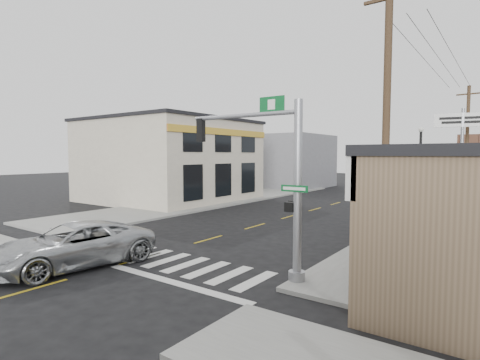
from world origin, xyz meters
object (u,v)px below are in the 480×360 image
Objects in this scene: lamp_post at (421,168)px; utility_pole_far at (467,148)px; guide_sign at (413,205)px; dance_center_sign at (462,135)px; fire_hydrant at (375,249)px; bare_tree at (412,169)px; traffic_signal_pole at (278,170)px; suv at (74,245)px; utility_pole_near at (386,122)px.

utility_pole_far is at bearing 75.66° from lamp_post.
guide_sign is 12.89m from utility_pole_far.
utility_pole_far is (0.06, 2.62, -0.72)m from dance_center_sign.
fire_hydrant is 3.17m from bare_tree.
bare_tree is at bearing 47.64° from traffic_signal_pole.
utility_pole_far reaches higher than suv.
guide_sign is 0.41× the size of dance_center_sign.
utility_pole_near is (-1.03, -13.65, -0.11)m from dance_center_sign.
suv is 0.83× the size of dance_center_sign.
utility_pole_far is at bearing 87.40° from utility_pole_near.
dance_center_sign reaches higher than traffic_signal_pole.
utility_pole_near is 1.14× the size of utility_pole_far.
lamp_post is at bearing 90.12° from fire_hydrant.
dance_center_sign is (3.48, 16.66, 1.67)m from traffic_signal_pole.
lamp_post is (1.99, 12.16, -0.28)m from traffic_signal_pole.
dance_center_sign is at bearing 77.40° from traffic_signal_pole.
traffic_signal_pole is at bearing -131.54° from bare_tree.
lamp_post is 7.39m from utility_pole_far.
bare_tree reaches higher than fire_hydrant.
bare_tree is at bearing -86.96° from utility_pole_far.
suv is 10.90m from fire_hydrant.
bare_tree is at bearing 42.64° from suv.
suv is 2.05× the size of guide_sign.
utility_pole_near is at bearing -105.36° from dance_center_sign.
utility_pole_far is at bearing 84.44° from fire_hydrant.
bare_tree reaches higher than suv.
utility_pole_far is (10.19, 22.28, 3.70)m from suv.
traffic_signal_pole is at bearing -105.47° from guide_sign.
suv is 24.77m from utility_pole_far.
utility_pole_near reaches higher than lamp_post.
utility_pole_far reaches higher than dance_center_sign.
guide_sign is at bearing 54.89° from suv.
dance_center_sign is (1.47, 13.05, 4.64)m from fire_hydrant.
lamp_post is (-0.69, 5.47, 1.35)m from guide_sign.
suv is 13.49m from guide_sign.
suv is 17.62m from lamp_post.
utility_pole_far is (1.09, 16.27, -0.62)m from utility_pole_near.
utility_pole_far is (1.54, 7.12, 1.23)m from lamp_post.
traffic_signal_pole is at bearing -127.88° from utility_pole_near.
suv is at bearing -146.21° from bare_tree.
bare_tree is at bearing -1.42° from fire_hydrant.
lamp_post is (8.65, 15.15, 2.47)m from suv.
fire_hydrant is (8.67, 6.61, -0.22)m from suv.
bare_tree is 15.73m from utility_pole_far.
utility_pole_far is at bearing 88.71° from bare_tree.
suv is 0.66× the size of utility_pole_far.
suv is 0.98× the size of traffic_signal_pole.
dance_center_sign is 13.19m from bare_tree.
fire_hydrant is at bearing -107.47° from dance_center_sign.
utility_pole_far is (0.86, 12.60, 2.58)m from guide_sign.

